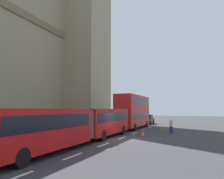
{
  "coord_description": "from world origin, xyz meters",
  "views": [
    {
      "loc": [
        -19.68,
        -7.25,
        2.86
      ],
      "look_at": [
        5.52,
        2.71,
        5.3
      ],
      "focal_mm": 35.21,
      "sensor_mm": 36.0,
      "label": 1
    }
  ],
  "objects_px": {
    "traffic_cone_west": "(143,134)",
    "traffic_cone_middle": "(161,128)",
    "articulated_bus": "(80,123)",
    "sedan_lead": "(148,119)",
    "pedestrian_near_cones": "(171,126)",
    "double_decker_bus": "(133,110)"
  },
  "relations": [
    {
      "from": "articulated_bus",
      "to": "traffic_cone_middle",
      "type": "xyz_separation_m",
      "value": [
        15.12,
        -4.21,
        -1.46
      ]
    },
    {
      "from": "double_decker_bus",
      "to": "traffic_cone_middle",
      "type": "relative_size",
      "value": 18.78
    },
    {
      "from": "traffic_cone_west",
      "to": "articulated_bus",
      "type": "bearing_deg",
      "value": 152.98
    },
    {
      "from": "traffic_cone_middle",
      "to": "pedestrian_near_cones",
      "type": "height_order",
      "value": "pedestrian_near_cones"
    },
    {
      "from": "double_decker_bus",
      "to": "sedan_lead",
      "type": "height_order",
      "value": "double_decker_bus"
    },
    {
      "from": "articulated_bus",
      "to": "double_decker_bus",
      "type": "height_order",
      "value": "double_decker_bus"
    },
    {
      "from": "articulated_bus",
      "to": "sedan_lead",
      "type": "relative_size",
      "value": 4.23
    },
    {
      "from": "sedan_lead",
      "to": "pedestrian_near_cones",
      "type": "height_order",
      "value": "sedan_lead"
    },
    {
      "from": "double_decker_bus",
      "to": "traffic_cone_west",
      "type": "distance_m",
      "value": 10.04
    },
    {
      "from": "traffic_cone_west",
      "to": "traffic_cone_middle",
      "type": "height_order",
      "value": "same"
    },
    {
      "from": "sedan_lead",
      "to": "traffic_cone_west",
      "type": "bearing_deg",
      "value": -169.2
    },
    {
      "from": "articulated_bus",
      "to": "pedestrian_near_cones",
      "type": "bearing_deg",
      "value": -29.38
    },
    {
      "from": "sedan_lead",
      "to": "pedestrian_near_cones",
      "type": "bearing_deg",
      "value": -158.23
    },
    {
      "from": "traffic_cone_west",
      "to": "traffic_cone_middle",
      "type": "xyz_separation_m",
      "value": [
        8.04,
        -0.6,
        0.0
      ]
    },
    {
      "from": "sedan_lead",
      "to": "traffic_cone_middle",
      "type": "relative_size",
      "value": 7.59
    },
    {
      "from": "traffic_cone_west",
      "to": "pedestrian_near_cones",
      "type": "relative_size",
      "value": 0.34
    },
    {
      "from": "double_decker_bus",
      "to": "sedan_lead",
      "type": "bearing_deg",
      "value": 0.33
    },
    {
      "from": "traffic_cone_middle",
      "to": "pedestrian_near_cones",
      "type": "distance_m",
      "value": 4.71
    },
    {
      "from": "pedestrian_near_cones",
      "to": "articulated_bus",
      "type": "bearing_deg",
      "value": 150.62
    },
    {
      "from": "articulated_bus",
      "to": "traffic_cone_west",
      "type": "relative_size",
      "value": 32.11
    },
    {
      "from": "traffic_cone_middle",
      "to": "articulated_bus",
      "type": "bearing_deg",
      "value": 164.45
    },
    {
      "from": "sedan_lead",
      "to": "double_decker_bus",
      "type": "bearing_deg",
      "value": -179.67
    }
  ]
}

